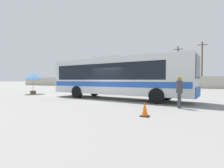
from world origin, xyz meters
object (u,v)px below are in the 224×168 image
object	(u,v)px
attendant_by_bus_door	(179,90)
coach_bus_silver_blue	(116,76)
parked_car_leftmost_silver	(97,83)
roadside_tree_midright	(169,68)
parked_car_second_silver	(119,84)
roadside_tree_left	(96,71)
utility_pole_far	(202,64)
vendor_umbrella_secondary_blue	(33,76)
roadside_tree_midleft	(125,68)
utility_pole_near	(178,66)
traffic_cone_on_apron	(145,109)

from	to	relation	value
attendant_by_bus_door	coach_bus_silver_blue	bearing A→B (deg)	151.53
parked_car_leftmost_silver	roadside_tree_midright	xyz separation A→B (m)	(13.44, 7.63, 3.41)
parked_car_second_silver	roadside_tree_left	bearing A→B (deg)	143.91
attendant_by_bus_door	utility_pole_far	xyz separation A→B (m)	(1.58, 28.23, 3.68)
vendor_umbrella_secondary_blue	roadside_tree_left	bearing A→B (deg)	104.96
parked_car_second_silver	roadside_tree_midleft	xyz separation A→B (m)	(-2.06, 8.04, 3.68)
utility_pole_near	roadside_tree_midright	distance (m)	1.99
utility_pole_near	utility_pole_far	distance (m)	4.45
attendant_by_bus_door	roadside_tree_left	size ratio (longest dim) A/B	0.34
attendant_by_bus_door	utility_pole_near	xyz separation A→B (m)	(-2.86, 28.32, 3.41)
parked_car_second_silver	utility_pole_far	distance (m)	16.66
roadside_tree_midright	vendor_umbrella_secondary_blue	bearing A→B (deg)	-113.16
attendant_by_bus_door	roadside_tree_left	bearing A→B (deg)	128.81
parked_car_leftmost_silver	roadside_tree_midright	size ratio (longest dim) A/B	0.75
vendor_umbrella_secondary_blue	parked_car_second_silver	distance (m)	17.65
parked_car_second_silver	roadside_tree_left	xyz separation A→B (m)	(-9.40, 6.85, 2.95)
parked_car_leftmost_silver	traffic_cone_on_apron	world-z (taller)	parked_car_leftmost_silver
utility_pole_near	utility_pole_far	size ratio (longest dim) A/B	0.94
roadside_tree_midright	traffic_cone_on_apron	distance (m)	32.40
utility_pole_near	roadside_tree_left	distance (m)	19.33
utility_pole_near	roadside_tree_left	world-z (taller)	utility_pole_near
parked_car_second_silver	roadside_tree_midleft	bearing A→B (deg)	104.36
utility_pole_near	roadside_tree_midleft	world-z (taller)	utility_pole_near
attendant_by_bus_door	parked_car_second_silver	distance (m)	24.33
roadside_tree_midright	traffic_cone_on_apron	bearing A→B (deg)	-83.54
coach_bus_silver_blue	attendant_by_bus_door	distance (m)	6.01
roadside_tree_left	roadside_tree_midleft	bearing A→B (deg)	9.22
roadside_tree_midright	roadside_tree_left	bearing A→B (deg)	-175.45
coach_bus_silver_blue	traffic_cone_on_apron	bearing A→B (deg)	-54.90
parked_car_leftmost_silver	utility_pole_near	world-z (taller)	utility_pole_near
vendor_umbrella_secondary_blue	utility_pole_near	xyz separation A→B (m)	(12.83, 24.98, 2.47)
parked_car_leftmost_silver	traffic_cone_on_apron	distance (m)	29.71
attendant_by_bus_door	utility_pole_far	distance (m)	28.51
coach_bus_silver_blue	vendor_umbrella_secondary_blue	bearing A→B (deg)	177.23
parked_car_second_silver	utility_pole_near	world-z (taller)	utility_pole_near
utility_pole_far	roadside_tree_left	bearing A→B (deg)	-178.38
parked_car_leftmost_silver	utility_pole_near	bearing A→B (deg)	24.59
utility_pole_near	roadside_tree_midleft	distance (m)	11.97
parked_car_second_silver	roadside_tree_midright	distance (m)	12.00
coach_bus_silver_blue	roadside_tree_midright	distance (m)	26.22
vendor_umbrella_secondary_blue	roadside_tree_midright	xyz separation A→B (m)	(10.95, 25.61, 2.26)
vendor_umbrella_secondary_blue	roadside_tree_left	world-z (taller)	roadside_tree_left
utility_pole_far	roadside_tree_midleft	world-z (taller)	utility_pole_far
traffic_cone_on_apron	parked_car_second_silver	bearing A→B (deg)	116.15
roadside_tree_midleft	traffic_cone_on_apron	world-z (taller)	roadside_tree_midleft
attendant_by_bus_door	traffic_cone_on_apron	size ratio (longest dim) A/B	2.78
vendor_umbrella_secondary_blue	roadside_tree_midleft	world-z (taller)	roadside_tree_midleft
utility_pole_near	traffic_cone_on_apron	bearing A→B (deg)	-86.82
coach_bus_silver_blue	parked_car_second_silver	size ratio (longest dim) A/B	2.85
parked_car_leftmost_silver	parked_car_second_silver	distance (m)	5.45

